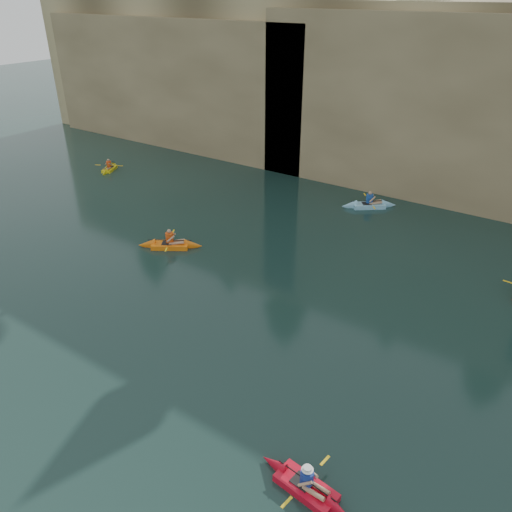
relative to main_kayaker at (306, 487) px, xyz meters
The scene contains 10 objects.
ground 6.05m from the main_kayaker, behind, with size 160.00×160.00×0.00m, color black.
cliff 31.86m from the main_kayaker, 101.04° to the left, with size 70.00×16.00×12.00m, color tan.
cliff_slab_west 35.31m from the main_kayaker, 138.09° to the left, with size 26.00×2.40×10.56m, color tan.
cliff_slab_center 24.32m from the main_kayaker, 99.72° to the left, with size 24.00×2.40×11.40m, color tan.
sea_cave_west 33.08m from the main_kayaker, 136.61° to the left, with size 4.50×1.00×4.00m, color black.
sea_cave_center 24.83m from the main_kayaker, 113.79° to the left, with size 3.50×1.00×3.20m, color black.
main_kayaker is the anchor object (origin of this frame).
kayaker_orange 15.70m from the main_kayaker, 146.51° to the left, with size 3.31×2.52×1.31m.
kayaker_yellow 29.89m from the main_kayaker, 148.90° to the left, with size 1.96×2.66×1.08m.
kayaker_ltblue_mid 20.80m from the main_kayaker, 108.41° to the left, with size 3.24×2.77×1.33m.
Camera 1 is at (9.93, -8.93, 12.21)m, focal length 35.00 mm.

